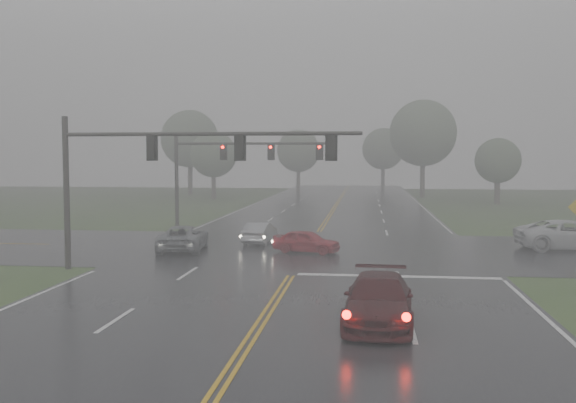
# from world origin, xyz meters

# --- Properties ---
(ground) EXTENTS (180.00, 180.00, 0.00)m
(ground) POSITION_xyz_m (0.00, 0.00, 0.00)
(ground) COLOR #2A441D
(ground) RESTS_ON ground
(main_road) EXTENTS (18.00, 160.00, 0.02)m
(main_road) POSITION_xyz_m (0.00, 20.00, 0.00)
(main_road) COLOR black
(main_road) RESTS_ON ground
(cross_street) EXTENTS (120.00, 14.00, 0.02)m
(cross_street) POSITION_xyz_m (0.00, 22.00, 0.00)
(cross_street) COLOR black
(cross_street) RESTS_ON ground
(stop_bar) EXTENTS (8.50, 0.50, 0.01)m
(stop_bar) POSITION_xyz_m (4.50, 14.40, 0.00)
(stop_bar) COLOR silver
(stop_bar) RESTS_ON ground
(sedan_maroon) EXTENTS (2.26, 5.09, 1.45)m
(sedan_maroon) POSITION_xyz_m (3.55, 6.58, 0.00)
(sedan_maroon) COLOR black
(sedan_maroon) RESTS_ON ground
(sedan_red) EXTENTS (3.80, 2.35, 1.21)m
(sedan_red) POSITION_xyz_m (0.04, 20.65, 0.00)
(sedan_red) COLOR maroon
(sedan_red) RESTS_ON ground
(sedan_silver) EXTENTS (1.57, 3.83, 1.23)m
(sedan_silver) POSITION_xyz_m (-3.01, 23.97, 0.00)
(sedan_silver) COLOR gray
(sedan_silver) RESTS_ON ground
(car_grey) EXTENTS (2.78, 5.09, 1.35)m
(car_grey) POSITION_xyz_m (-6.62, 20.63, 0.00)
(car_grey) COLOR slate
(car_grey) RESTS_ON ground
(pickup_white) EXTENTS (6.01, 3.14, 1.62)m
(pickup_white) POSITION_xyz_m (14.20, 23.44, 0.00)
(pickup_white) COLOR silver
(pickup_white) RESTS_ON ground
(signal_gantry_near) EXTENTS (13.30, 0.30, 6.85)m
(signal_gantry_near) POSITION_xyz_m (-6.05, 14.56, 4.84)
(signal_gantry_near) COLOR black
(signal_gantry_near) RESTS_ON ground
(signal_gantry_far) EXTENTS (11.37, 0.34, 6.78)m
(signal_gantry_far) POSITION_xyz_m (-6.73, 31.32, 4.74)
(signal_gantry_far) COLOR black
(signal_gantry_far) RESTS_ON ground
(tree_nw_a) EXTENTS (5.52, 5.52, 8.11)m
(tree_nw_a) POSITION_xyz_m (-15.00, 62.09, 5.33)
(tree_nw_a) COLOR #30281F
(tree_nw_a) RESTS_ON ground
(tree_ne_a) EXTENTS (8.25, 8.25, 12.12)m
(tree_ne_a) POSITION_xyz_m (10.02, 68.40, 7.98)
(tree_ne_a) COLOR #30281F
(tree_ne_a) RESTS_ON ground
(tree_n_mid) EXTENTS (6.09, 6.09, 8.94)m
(tree_n_mid) POSITION_xyz_m (-6.54, 78.12, 5.88)
(tree_n_mid) COLOR #30281F
(tree_n_mid) RESTS_ON ground
(tree_e_near) EXTENTS (4.81, 4.81, 7.06)m
(tree_e_near) POSITION_xyz_m (16.96, 57.72, 4.63)
(tree_e_near) COLOR #30281F
(tree_e_near) RESTS_ON ground
(tree_nw_b) EXTENTS (7.68, 7.68, 11.28)m
(tree_nw_b) POSITION_xyz_m (-20.36, 70.93, 7.42)
(tree_nw_b) COLOR #30281F
(tree_nw_b) RESTS_ON ground
(tree_n_far) EXTENTS (6.50, 6.50, 9.54)m
(tree_n_far) POSITION_xyz_m (5.65, 88.51, 6.28)
(tree_n_far) COLOR #30281F
(tree_n_far) RESTS_ON ground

